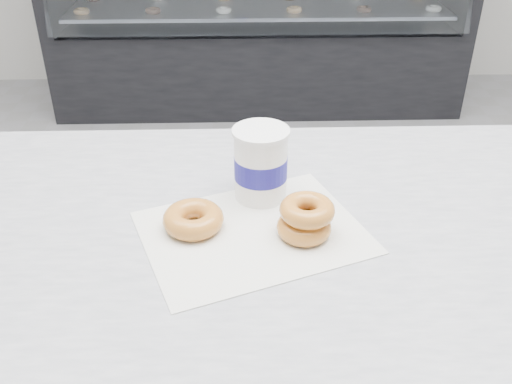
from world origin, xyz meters
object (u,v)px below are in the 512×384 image
donut_stack (306,219)px  coffee_cup (261,163)px  donut_single (193,219)px  display_case (258,22)px

donut_stack → coffee_cup: (-0.07, 0.12, 0.03)m
donut_single → coffee_cup: 0.15m
donut_single → donut_stack: bearing=-7.4°
display_case → coffee_cup: bearing=-91.8°
display_case → donut_stack: display_case is taller
display_case → donut_single: (-0.19, -2.71, 0.43)m
display_case → coffee_cup: display_case is taller
display_case → donut_stack: 2.77m
display_case → donut_single: display_case is taller
donut_single → coffee_cup: (0.11, 0.09, 0.05)m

